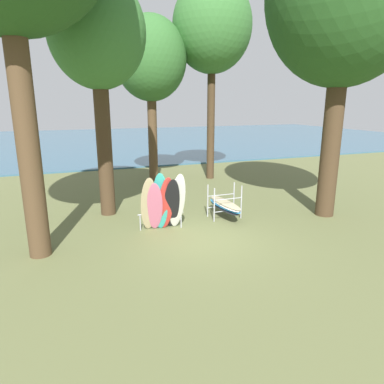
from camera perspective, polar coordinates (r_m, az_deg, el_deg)
The scene contains 7 objects.
ground_plane at distance 11.03m, azimuth 1.97°, elevation -7.82°, with size 80.00×80.00×0.00m, color #60663D.
lake_water at distance 40.77m, azimuth -15.10°, elevation 8.21°, with size 80.00×36.00×0.10m, color #38607A.
tree_mid_behind at distance 18.80m, azimuth -6.90°, elevation 20.88°, with size 3.68×3.68×8.50m.
tree_far_left_back at distance 19.79m, azimuth 3.36°, elevation 25.62°, with size 4.14×4.14×10.45m.
tree_far_right_back at distance 13.39m, azimuth -15.45°, elevation 23.65°, with size 3.36×3.36×8.50m.
leaning_board_pile at distance 11.31m, azimuth -4.79°, elevation -2.00°, with size 1.57×1.11×2.12m.
board_storage_rack at distance 12.95m, azimuth 5.43°, elevation -2.12°, with size 1.15×2.13×1.25m.
Camera 1 is at (-3.94, -9.41, 4.19)m, focal length 32.14 mm.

